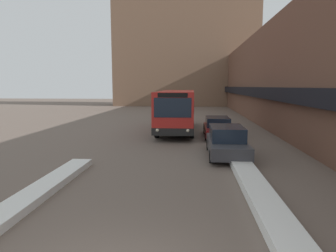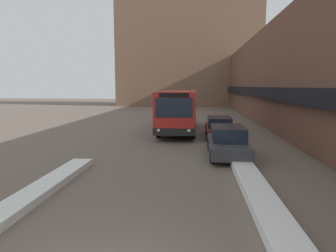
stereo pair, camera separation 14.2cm
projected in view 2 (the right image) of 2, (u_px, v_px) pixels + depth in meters
The scene contains 6 objects.
building_row_right at pixel (289, 77), 27.18m from camera, with size 5.50×60.00×8.86m.
building_backdrop_far at pixel (188, 53), 55.78m from camera, with size 26.00×8.00×19.62m.
snow_bank_right at pixel (273, 219), 7.79m from camera, with size 0.90×11.94×0.31m.
city_bus at pixel (179, 109), 23.75m from camera, with size 2.71×10.36×3.21m.
parked_car_front at pixel (228, 142), 15.32m from camera, with size 1.91×4.58×1.54m.
parked_car_back at pixel (219, 127), 21.10m from camera, with size 1.85×4.61×1.42m.
Camera 2 is at (1.57, -4.45, 3.58)m, focal length 32.00 mm.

